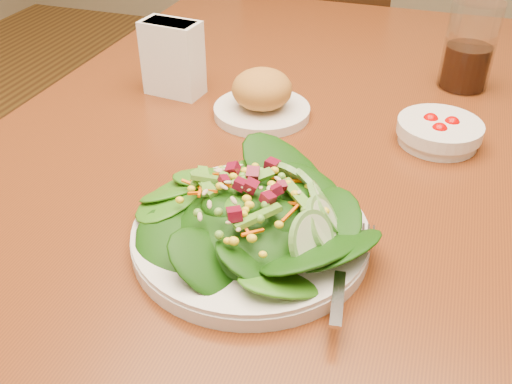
# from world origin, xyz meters

# --- Properties ---
(dining_table) EXTENTS (0.90, 1.40, 0.75)m
(dining_table) POSITION_xyz_m (0.00, 0.00, 0.65)
(dining_table) COLOR #692D0F
(dining_table) RESTS_ON ground_plane
(chair_far) EXTENTS (0.54, 0.55, 0.92)m
(chair_far) POSITION_xyz_m (-0.17, 0.87, 0.49)
(chair_far) COLOR black
(chair_far) RESTS_ON ground_plane
(salad_plate) EXTENTS (0.29, 0.28, 0.08)m
(salad_plate) POSITION_xyz_m (0.06, -0.29, 0.78)
(salad_plate) COLOR white
(salad_plate) RESTS_ON dining_table
(bread_plate) EXTENTS (0.16, 0.16, 0.08)m
(bread_plate) POSITION_xyz_m (-0.04, 0.03, 0.78)
(bread_plate) COLOR white
(bread_plate) RESTS_ON dining_table
(tomato_bowl) EXTENTS (0.13, 0.13, 0.04)m
(tomato_bowl) POSITION_xyz_m (0.24, 0.03, 0.77)
(tomato_bowl) COLOR white
(tomato_bowl) RESTS_ON dining_table
(drinking_glass) EXTENTS (0.09, 0.09, 0.16)m
(drinking_glass) POSITION_xyz_m (0.27, 0.26, 0.82)
(drinking_glass) COLOR silver
(drinking_glass) RESTS_ON dining_table
(napkin_holder) EXTENTS (0.11, 0.07, 0.13)m
(napkin_holder) POSITION_xyz_m (-0.22, 0.07, 0.82)
(napkin_holder) COLOR white
(napkin_holder) RESTS_ON dining_table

